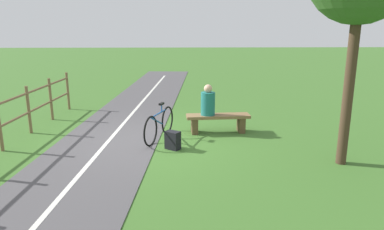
# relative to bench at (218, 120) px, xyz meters

# --- Properties ---
(ground_plane) EXTENTS (80.00, 80.00, 0.00)m
(ground_plane) POSITION_rel_bench_xyz_m (1.84, 0.68, -0.34)
(ground_plane) COLOR #3D6B28
(paved_path) EXTENTS (5.13, 36.09, 0.02)m
(paved_path) POSITION_rel_bench_xyz_m (3.12, 4.68, -0.33)
(paved_path) COLOR #4C494C
(paved_path) RESTS_ON ground_plane
(path_centre_line) EXTENTS (2.44, 31.92, 0.00)m
(path_centre_line) POSITION_rel_bench_xyz_m (3.12, 4.68, -0.32)
(path_centre_line) COLOR silver
(path_centre_line) RESTS_ON paved_path
(bench) EXTENTS (1.73, 0.54, 0.50)m
(bench) POSITION_rel_bench_xyz_m (0.00, 0.00, 0.00)
(bench) COLOR brown
(bench) RESTS_ON ground_plane
(person_seated) EXTENTS (0.40, 0.40, 0.83)m
(person_seated) POSITION_rel_bench_xyz_m (0.28, 0.02, 0.51)
(person_seated) COLOR #1E6B66
(person_seated) RESTS_ON bench
(bicycle) EXTENTS (0.66, 1.73, 0.92)m
(bicycle) POSITION_rel_bench_xyz_m (1.55, 0.57, 0.05)
(bicycle) COLOR black
(bicycle) RESTS_ON ground_plane
(backpack) EXTENTS (0.40, 0.37, 0.43)m
(backpack) POSITION_rel_bench_xyz_m (1.20, 1.31, -0.13)
(backpack) COLOR black
(backpack) RESTS_ON ground_plane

